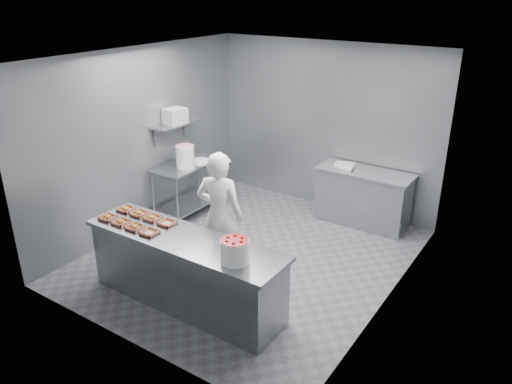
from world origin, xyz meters
TOP-DOWN VIEW (x-y plane):
  - floor at (0.00, 0.00)m, footprint 4.50×4.50m
  - ceiling at (0.00, 0.00)m, footprint 4.50×4.50m
  - wall_back at (0.00, 2.25)m, footprint 4.00×0.04m
  - wall_left at (-2.00, 0.00)m, footprint 0.04×4.50m
  - wall_right at (2.00, 0.00)m, footprint 0.04×4.50m
  - service_counter at (0.00, -1.35)m, footprint 2.60×0.70m
  - prep_table at (-1.65, 0.60)m, footprint 0.60×1.20m
  - back_counter at (0.90, 1.90)m, footprint 1.50×0.60m
  - wall_shelf at (-1.82, 0.60)m, footprint 0.35×0.90m
  - tray_0 at (-1.12, -1.50)m, footprint 0.19×0.18m
  - tray_1 at (-0.88, -1.50)m, footprint 0.19×0.18m
  - tray_2 at (-0.64, -1.50)m, footprint 0.19×0.18m
  - tray_3 at (-0.40, -1.50)m, footprint 0.19×0.18m
  - tray_4 at (-1.12, -1.20)m, footprint 0.19×0.18m
  - tray_5 at (-0.88, -1.20)m, footprint 0.19×0.18m
  - tray_6 at (-0.64, -1.20)m, footprint 0.19×0.18m
  - tray_7 at (-0.40, -1.20)m, footprint 0.19×0.18m
  - worker at (-0.06, -0.59)m, footprint 0.71×0.55m
  - strawberry_tub at (0.81, -1.45)m, footprint 0.31×0.31m
  - glaze_bucket at (-1.56, 0.47)m, footprint 0.31×0.29m
  - bucket_lid at (-1.55, 0.80)m, footprint 0.42×0.42m
  - rag at (-1.67, 0.79)m, footprint 0.16×0.15m
  - appliance at (-1.82, 0.58)m, footprint 0.34×0.37m
  - paper_stack at (0.55, 1.90)m, footprint 0.31×0.24m

SIDE VIEW (x-z plane):
  - floor at x=0.00m, z-range 0.00..0.00m
  - back_counter at x=0.90m, z-range 0.00..0.90m
  - service_counter at x=0.00m, z-range 0.00..0.90m
  - prep_table at x=-1.65m, z-range 0.14..1.04m
  - worker at x=-0.06m, z-range 0.00..1.73m
  - rag at x=-1.67m, z-range 0.90..0.92m
  - bucket_lid at x=-1.55m, z-range 0.90..0.93m
  - tray_3 at x=-0.40m, z-range 0.90..0.94m
  - tray_7 at x=-0.40m, z-range 0.90..0.94m
  - tray_0 at x=-1.12m, z-range 0.89..0.95m
  - tray_1 at x=-0.88m, z-range 0.89..0.95m
  - tray_2 at x=-0.64m, z-range 0.89..0.95m
  - tray_4 at x=-1.12m, z-range 0.89..0.95m
  - tray_5 at x=-0.88m, z-range 0.89..0.95m
  - tray_6 at x=-0.64m, z-range 0.89..0.95m
  - paper_stack at x=0.55m, z-range 0.90..0.96m
  - strawberry_tub at x=0.81m, z-range 0.91..1.17m
  - glaze_bucket at x=-1.56m, z-range 0.87..1.32m
  - wall_back at x=0.00m, z-range 0.00..2.80m
  - wall_left at x=-2.00m, z-range 0.00..2.80m
  - wall_right at x=2.00m, z-range 0.00..2.80m
  - wall_shelf at x=-1.82m, z-range 1.54..1.56m
  - appliance at x=-1.82m, z-range 1.56..1.81m
  - ceiling at x=0.00m, z-range 2.80..2.80m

